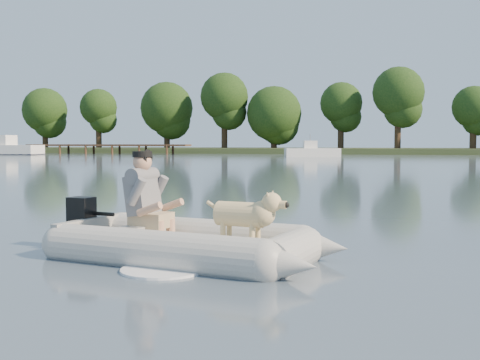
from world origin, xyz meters
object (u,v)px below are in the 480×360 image
(dinghy, at_px, (190,210))
(dog, at_px, (240,219))
(motorboat, at_px, (312,146))
(dock, at_px, (107,149))
(cabin_cruiser, at_px, (6,145))
(man, at_px, (144,192))

(dinghy, distance_m, dog, 0.60)
(dinghy, height_order, motorboat, motorboat)
(dog, bearing_deg, motorboat, 107.78)
(dock, bearing_deg, cabin_cruiser, -147.87)
(man, distance_m, cabin_cruiser, 57.66)
(dock, distance_m, dinghy, 58.20)
(motorboat, bearing_deg, cabin_cruiser, 161.83)
(man, relative_size, motorboat, 0.20)
(man, xyz_separation_m, cabin_cruiser, (-34.24, 46.38, 0.27))
(dog, height_order, motorboat, motorboat)
(dinghy, xyz_separation_m, cabin_cruiser, (-34.86, 46.56, 0.45))
(dog, relative_size, motorboat, 0.18)
(man, bearing_deg, dinghy, -4.24)
(dinghy, height_order, cabin_cruiser, cabin_cruiser)
(dock, xyz_separation_m, dinghy, (26.45, -51.84, 0.02))
(dinghy, relative_size, cabin_cruiser, 0.58)
(man, bearing_deg, motorboat, 106.30)
(dog, bearing_deg, dock, 129.40)
(man, height_order, motorboat, motorboat)
(dock, distance_m, motorboat, 23.19)
(cabin_cruiser, bearing_deg, dock, 31.96)
(dinghy, distance_m, motorboat, 45.80)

